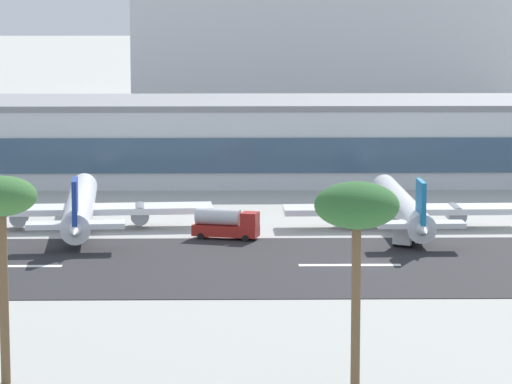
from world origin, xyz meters
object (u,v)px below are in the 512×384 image
at_px(airliner_navy_tail_gate_0, 80,208).
at_px(service_fuel_truck_1, 226,224).
at_px(service_box_truck_0, 411,231).
at_px(palm_tree_1, 357,210).
at_px(distant_hotel_block, 330,23).
at_px(airliner_blue_tail_gate_1, 403,208).
at_px(palm_tree_0, 1,204).
at_px(terminal_building, 232,140).

distance_m(airliner_navy_tail_gate_0, service_fuel_truck_1, 21.09).
height_order(service_box_truck_0, palm_tree_1, palm_tree_1).
bearing_deg(distant_hotel_block, palm_tree_1, -93.45).
relative_size(airliner_blue_tail_gate_1, palm_tree_0, 2.40).
xyz_separation_m(terminal_building, airliner_navy_tail_gate_0, (-20.43, -48.18, -3.85)).
xyz_separation_m(airliner_blue_tail_gate_1, service_fuel_truck_1, (-23.77, -7.56, -0.74)).
distance_m(terminal_building, palm_tree_1, 124.72).
bearing_deg(palm_tree_0, service_fuel_truck_1, 74.76).
xyz_separation_m(distant_hotel_block, service_fuel_truck_1, (-26.76, -196.08, -19.96)).
distance_m(terminal_building, service_box_truck_0, 64.35).
bearing_deg(palm_tree_0, airliner_blue_tail_gate_1, 60.43).
distance_m(airliner_navy_tail_gate_0, service_box_truck_0, 44.61).
height_order(terminal_building, palm_tree_0, palm_tree_0).
bearing_deg(distant_hotel_block, airliner_navy_tail_gate_0, -103.83).
xyz_separation_m(terminal_building, service_fuel_truck_1, (-0.80, -55.87, -4.69)).
bearing_deg(palm_tree_1, palm_tree_0, 175.72).
relative_size(airliner_navy_tail_gate_0, palm_tree_1, 2.52).
xyz_separation_m(distant_hotel_block, service_box_truck_0, (-3.40, -200.28, -20.20)).
xyz_separation_m(terminal_building, distant_hotel_block, (25.95, 140.21, 15.27)).
bearing_deg(palm_tree_0, terminal_building, 81.24).
relative_size(airliner_blue_tail_gate_1, service_fuel_truck_1, 4.68).
bearing_deg(terminal_building, service_fuel_truck_1, -90.83).
xyz_separation_m(distant_hotel_block, airliner_blue_tail_gate_1, (-2.98, -188.52, -19.22)).
relative_size(terminal_building, distant_hotel_block, 1.63).
distance_m(airliner_navy_tail_gate_0, airliner_blue_tail_gate_1, 43.40).
bearing_deg(airliner_navy_tail_gate_0, palm_tree_1, -162.27).
bearing_deg(terminal_building, palm_tree_0, -98.76).
bearing_deg(airliner_blue_tail_gate_1, airliner_navy_tail_gate_0, 88.55).
height_order(terminal_building, airliner_blue_tail_gate_1, terminal_building).
xyz_separation_m(airliner_navy_tail_gate_0, palm_tree_0, (1.64, -73.72, 12.23)).
relative_size(distant_hotel_block, airliner_navy_tail_gate_0, 2.39).
relative_size(service_box_truck_0, palm_tree_0, 0.37).
distance_m(airliner_blue_tail_gate_1, service_fuel_truck_1, 24.96).
bearing_deg(service_fuel_truck_1, service_box_truck_0, 5.50).
bearing_deg(service_fuel_truck_1, palm_tree_1, -65.30).
bearing_deg(airliner_navy_tail_gate_0, service_fuel_truck_1, -115.53).
distance_m(distant_hotel_block, service_fuel_truck_1, 198.90).
bearing_deg(terminal_building, service_box_truck_0, -69.42).
xyz_separation_m(airliner_blue_tail_gate_1, service_box_truck_0, (-0.42, -11.76, -0.98)).
bearing_deg(palm_tree_1, terminal_building, 94.62).
xyz_separation_m(service_fuel_truck_1, palm_tree_1, (10.82, -68.18, 12.85)).
bearing_deg(palm_tree_0, palm_tree_1, -4.28).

